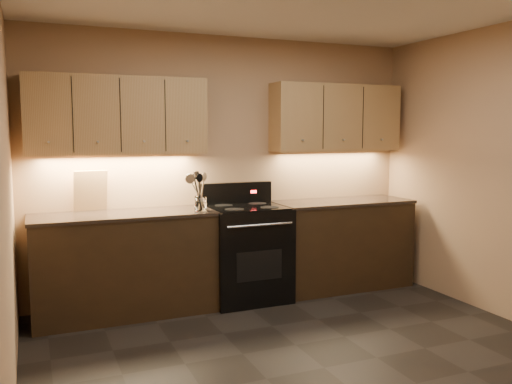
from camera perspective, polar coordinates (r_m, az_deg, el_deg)
floor at (r=4.04m, az=7.20°, el=-17.89°), size 4.00×4.00×0.00m
wall_back at (r=5.52m, az=-3.05°, el=2.67°), size 4.00×0.04×2.60m
wall_left at (r=3.20m, az=-25.14°, el=-0.68°), size 0.04×4.00×2.60m
counter_left at (r=5.08m, az=-13.67°, el=-7.36°), size 1.62×0.62×0.93m
counter_right at (r=5.87m, az=8.96°, el=-5.38°), size 1.46×0.62×0.93m
stove at (r=5.37m, az=-1.03°, el=-6.29°), size 0.76×0.68×1.14m
upper_cab_left at (r=5.09m, az=-14.34°, el=7.80°), size 1.60×0.30×0.70m
upper_cab_right at (r=5.88m, az=8.41°, el=7.72°), size 1.44×0.30×0.70m
outlet_plate at (r=5.23m, az=-16.54°, el=0.23°), size 0.08×0.01×0.12m
utensil_crock at (r=5.00m, az=-5.84°, el=-1.28°), size 0.14×0.14×0.14m
cutting_board at (r=5.18m, az=-17.04°, el=0.13°), size 0.31×0.14×0.38m
wooden_spoon at (r=4.96m, az=-6.00°, el=0.06°), size 0.13×0.11×0.34m
black_spoon at (r=5.00m, az=-5.91°, el=0.16°), size 0.09×0.16×0.35m
black_turner at (r=4.96m, az=-5.75°, el=0.11°), size 0.15×0.15×0.36m
steel_spatula at (r=4.99m, az=-5.65°, el=0.30°), size 0.17×0.13×0.38m
steel_skimmer at (r=4.98m, az=-5.39°, el=0.15°), size 0.24×0.12×0.36m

